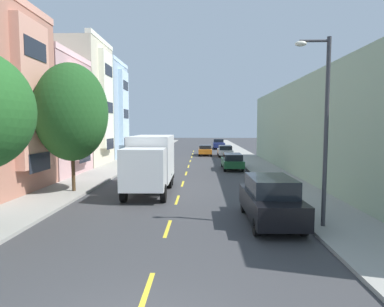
# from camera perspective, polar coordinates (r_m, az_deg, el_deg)

# --- Properties ---
(ground_plane) EXTENTS (160.00, 160.00, 0.00)m
(ground_plane) POSITION_cam_1_polar(r_m,az_deg,el_deg) (35.68, -0.42, -1.68)
(ground_plane) COLOR #38383A
(sidewalk_left) EXTENTS (3.20, 120.00, 0.14)m
(sidewalk_left) POSITION_cam_1_polar(r_m,az_deg,el_deg) (34.70, -12.35, -1.86)
(sidewalk_left) COLOR #99968E
(sidewalk_left) RESTS_ON ground_plane
(sidewalk_right) EXTENTS (3.20, 120.00, 0.14)m
(sidewalk_right) POSITION_cam_1_polar(r_m,az_deg,el_deg) (34.15, 11.45, -1.95)
(sidewalk_right) COLOR #99968E
(sidewalk_right) RESTS_ON ground_plane
(lane_centerline_dashes) EXTENTS (0.14, 47.20, 0.01)m
(lane_centerline_dashes) POSITION_cam_1_polar(r_m,az_deg,el_deg) (30.22, -0.81, -2.85)
(lane_centerline_dashes) COLOR yellow
(lane_centerline_dashes) RESTS_ON ground_plane
(townhouse_third_rose) EXTENTS (13.50, 7.08, 9.83)m
(townhouse_third_rose) POSITION_cam_1_polar(r_m,az_deg,el_deg) (30.56, -30.83, 5.42)
(townhouse_third_rose) COLOR #CC9E9E
(townhouse_third_rose) RESTS_ON ground_plane
(townhouse_fourth_cream) EXTENTS (13.73, 7.08, 12.87)m
(townhouse_fourth_cream) POSITION_cam_1_polar(r_m,az_deg,el_deg) (37.02, -24.97, 7.77)
(townhouse_fourth_cream) COLOR beige
(townhouse_fourth_cream) RESTS_ON ground_plane
(townhouse_fifth_powder_blue) EXTENTS (10.80, 7.08, 12.11)m
(townhouse_fifth_powder_blue) POSITION_cam_1_polar(r_m,az_deg,el_deg) (43.09, -18.81, 6.98)
(townhouse_fifth_powder_blue) COLOR #9EB7CC
(townhouse_fifth_powder_blue) RESTS_ON ground_plane
(apartment_block_opposite) EXTENTS (10.00, 36.00, 7.65)m
(apartment_block_opposite) POSITION_cam_1_polar(r_m,az_deg,el_deg) (28.27, 27.74, 3.85)
(apartment_block_opposite) COLOR #99AD8E
(apartment_block_opposite) RESTS_ON ground_plane
(street_tree_second) EXTENTS (4.25, 4.25, 7.61)m
(street_tree_second) POSITION_cam_1_polar(r_m,az_deg,el_deg) (20.57, -20.51, 6.82)
(street_tree_second) COLOR #47331E
(street_tree_second) RESTS_ON sidewalk_left
(street_lamp) EXTENTS (1.35, 0.28, 7.23)m
(street_lamp) POSITION_cam_1_polar(r_m,az_deg,el_deg) (13.34, 22.09, 5.66)
(street_lamp) COLOR #38383D
(street_lamp) RESTS_ON sidewalk_right
(delivery_box_truck) EXTENTS (2.51, 7.21, 3.43)m
(delivery_box_truck) POSITION_cam_1_polar(r_m,az_deg,el_deg) (20.09, -7.27, -1.22)
(delivery_box_truck) COLOR white
(delivery_box_truck) RESTS_ON ground_plane
(parked_wagon_forest) EXTENTS (1.82, 4.70, 1.50)m
(parked_wagon_forest) POSITION_cam_1_polar(r_m,az_deg,el_deg) (30.51, 7.12, -1.30)
(parked_wagon_forest) COLOR #194C28
(parked_wagon_forest) RESTS_ON ground_plane
(parked_hatchback_champagne) EXTENTS (1.86, 4.05, 1.50)m
(parked_hatchback_champagne) POSITION_cam_1_polar(r_m,az_deg,el_deg) (35.47, -7.37, -0.53)
(parked_hatchback_champagne) COLOR tan
(parked_hatchback_champagne) RESTS_ON ground_plane
(parked_wagon_white) EXTENTS (1.87, 4.72, 1.50)m
(parked_wagon_white) POSITION_cam_1_polar(r_m,az_deg,el_deg) (43.57, 5.84, 0.53)
(parked_wagon_white) COLOR silver
(parked_wagon_white) RESTS_ON ground_plane
(parked_suv_black) EXTENTS (2.02, 4.83, 1.93)m
(parked_suv_black) POSITION_cam_1_polar(r_m,az_deg,el_deg) (13.96, 13.68, -7.89)
(parked_suv_black) COLOR black
(parked_suv_black) RESTS_ON ground_plane
(parked_pickup_navy) EXTENTS (2.03, 5.31, 1.73)m
(parked_pickup_navy) POSITION_cam_1_polar(r_m,az_deg,el_deg) (58.69, 4.74, 1.65)
(parked_pickup_navy) COLOR navy
(parked_pickup_navy) RESTS_ON ground_plane
(moving_orange_sedan) EXTENTS (1.80, 4.50, 1.43)m
(moving_orange_sedan) POSITION_cam_1_polar(r_m,az_deg,el_deg) (45.10, 2.33, 0.62)
(moving_orange_sedan) COLOR orange
(moving_orange_sedan) RESTS_ON ground_plane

